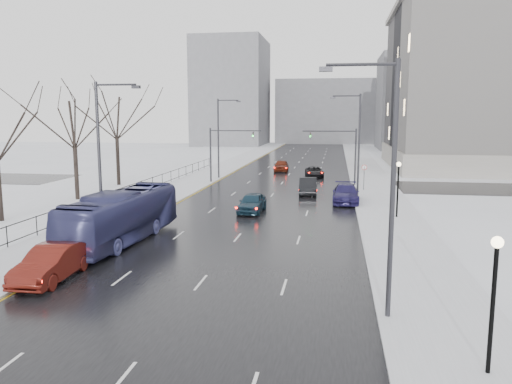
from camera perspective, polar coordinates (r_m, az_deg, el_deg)
The scene contains 28 objects.
road at distance 69.93m, azimuth 3.97°, elevation 2.21°, with size 16.00×150.00×0.04m, color black.
cross_road at distance 58.08m, azimuth 2.89°, elevation 0.89°, with size 130.00×10.00×0.04m, color black.
sidewalk_left at distance 71.63m, azimuth -4.43°, elevation 2.41°, with size 5.00×150.00×0.16m, color silver.
sidewalk_right at distance 69.77m, azimuth 12.59°, elevation 2.06°, with size 5.00×150.00×0.16m, color silver.
park_strip at distance 74.43m, azimuth -11.57°, elevation 2.48°, with size 14.00×150.00×0.12m, color white.
tree_park_c at distance 42.16m, azimuth -27.07°, elevation -3.09°, with size 8.05×8.05×11.50m, color black, non-canonical shape.
tree_park_d at distance 50.07m, azimuth -19.70°, elevation -0.91°, with size 8.75×8.75×12.50m, color black, non-canonical shape.
tree_park_e at distance 59.08m, azimuth -15.39°, elevation 0.70°, with size 9.45×9.45×13.50m, color black, non-canonical shape.
iron_fence at distance 44.23m, azimuth -16.79°, elevation -0.79°, with size 0.06×70.00×1.30m.
streetlight_r_near at distance 19.43m, azimuth 14.74°, elevation 1.57°, with size 2.95×0.25×10.00m.
streetlight_r_mid at distance 49.28m, azimuth 11.43°, elevation 5.86°, with size 2.95×0.25×10.00m.
streetlight_l_near at distance 32.64m, azimuth -17.14°, elevation 4.27°, with size 2.95×0.25×10.00m.
streetlight_l_far at distance 62.91m, azimuth -4.13°, elevation 6.60°, with size 2.95×0.25×10.00m.
lamppost_r_near at distance 16.68m, azimuth 25.57°, elevation -9.59°, with size 0.36×0.36×4.28m.
lamppost_r_mid at distance 39.79m, azimuth 15.93°, elevation 1.18°, with size 0.36×0.36×4.28m.
mast_signal_right at distance 57.33m, azimuth 10.24°, elevation 4.76°, with size 6.10×0.33×6.50m.
mast_signal_left at distance 58.91m, azimuth -4.21°, elevation 4.98°, with size 6.10×0.33×6.50m.
no_uturn_sign at distance 53.57m, azimuth 12.27°, elevation 2.49°, with size 0.60×0.06×2.70m.
bldg_far_right at distance 126.12m, azimuth 19.37°, elevation 9.64°, with size 24.00×20.00×22.00m, color slate.
bldg_far_left at distance 137.27m, azimuth -2.78°, elevation 11.26°, with size 18.00×22.00×28.00m, color slate.
bldg_far_center at distance 149.21m, azimuth 8.40°, elevation 9.05°, with size 30.00×18.00×18.00m, color slate.
sedan_left_near at distance 26.27m, azimuth -22.28°, elevation -7.52°, with size 1.79×5.12×1.69m, color #58150F.
bus at distance 32.53m, azimuth -15.10°, elevation -2.69°, with size 2.73×11.67×3.25m, color navy.
sedan_center_near at distance 41.04m, azimuth -0.46°, elevation -1.23°, with size 1.89×4.69×1.60m, color #142E3E.
sedan_right_near at distance 50.74m, azimuth 5.95°, elevation 0.67°, with size 1.74×4.99×1.65m, color black.
sedan_right_cross at distance 65.13m, azimuth 6.68°, elevation 2.30°, with size 2.21×4.78×1.33m, color black.
sedan_right_far at distance 46.30m, azimuth 10.22°, elevation -0.18°, with size 2.35×5.79×1.68m, color #201A4F.
sedan_center_far at distance 71.32m, azimuth 2.90°, elevation 3.04°, with size 1.96×4.88×1.66m, color #5C1E0F.
Camera 1 is at (6.26, -9.19, 7.95)m, focal length 35.00 mm.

